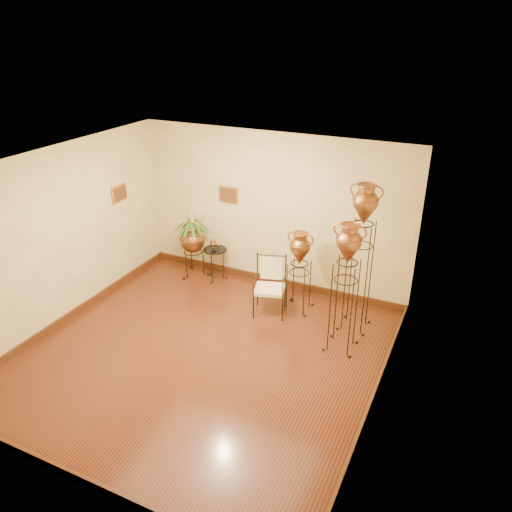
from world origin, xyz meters
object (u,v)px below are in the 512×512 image
at_px(armchair, 270,287).
at_px(side_table, 215,264).
at_px(amphora_tall, 360,258).
at_px(planter_urn, 192,237).
at_px(amphora_mid, 345,288).

height_order(armchair, side_table, armchair).
bearing_deg(amphora_tall, side_table, 170.52).
bearing_deg(planter_urn, amphora_mid, -18.76).
bearing_deg(side_table, amphora_tall, -9.48).
bearing_deg(side_table, planter_urn, -179.91).
relative_size(amphora_tall, side_table, 3.03).
distance_m(amphora_mid, armchair, 1.51).
height_order(amphora_tall, side_table, amphora_tall).
relative_size(amphora_mid, planter_urn, 1.45).
xyz_separation_m(amphora_mid, planter_urn, (-3.23, 1.10, -0.24)).
bearing_deg(planter_urn, side_table, 0.09).
bearing_deg(side_table, armchair, -25.37).
height_order(amphora_mid, planter_urn, amphora_mid).
xyz_separation_m(planter_urn, side_table, (0.48, 0.00, -0.45)).
bearing_deg(amphora_mid, armchair, 162.23).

